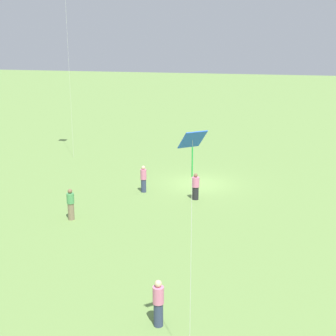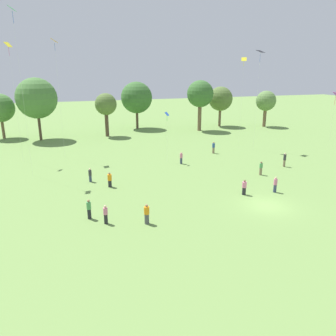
# 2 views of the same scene
# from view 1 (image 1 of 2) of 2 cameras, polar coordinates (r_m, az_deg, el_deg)

# --- Properties ---
(ground_plane) EXTENTS (240.00, 240.00, 0.00)m
(ground_plane) POSITION_cam_1_polar(r_m,az_deg,el_deg) (31.86, 3.85, -1.93)
(ground_plane) COLOR #6B8E47
(person_0) EXTENTS (0.52, 0.52, 1.73)m
(person_0) POSITION_cam_1_polar(r_m,az_deg,el_deg) (25.71, -11.78, -4.38)
(person_0) COLOR #847056
(person_0) RESTS_ON ground_plane
(person_4) EXTENTS (0.45, 0.45, 1.69)m
(person_4) POSITION_cam_1_polar(r_m,az_deg,el_deg) (16.22, -1.19, -16.16)
(person_4) COLOR #333D5B
(person_4) RESTS_ON ground_plane
(person_6) EXTENTS (0.47, 0.47, 1.74)m
(person_6) POSITION_cam_1_polar(r_m,az_deg,el_deg) (29.84, -3.01, -1.35)
(person_6) COLOR #333D5B
(person_6) RESTS_ON ground_plane
(person_7) EXTENTS (0.60, 0.60, 1.65)m
(person_7) POSITION_cam_1_polar(r_m,az_deg,el_deg) (28.46, 3.37, -2.30)
(person_7) COLOR #232328
(person_7) RESTS_ON ground_plane
(kite_7) EXTENTS (0.77, 0.78, 7.07)m
(kite_7) POSITION_cam_1_polar(r_m,az_deg,el_deg) (12.15, 2.99, 1.95)
(kite_7) COLOR blue
(kite_7) RESTS_ON ground_plane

